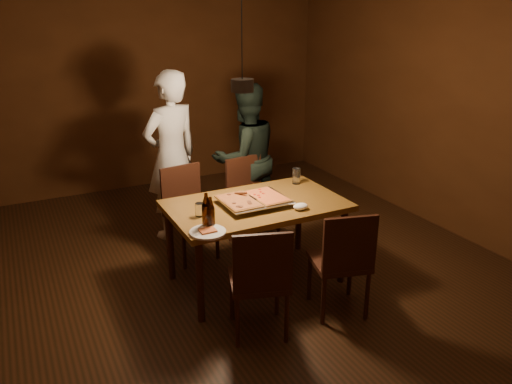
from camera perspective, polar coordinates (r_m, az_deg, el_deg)
name	(u,v)px	position (r m, az deg, el deg)	size (l,w,h in m)	color
room_shell	(243,129)	(4.07, -1.53, 7.20)	(6.00, 6.00, 6.00)	#361B0E
dining_table	(256,211)	(4.31, 0.00, -2.17)	(1.50, 0.90, 0.75)	brown
chair_far_left	(187,203)	(4.90, -7.94, -1.29)	(0.47, 0.47, 0.49)	#38190F
chair_far_right	(249,192)	(5.14, -0.78, -0.05)	(0.47, 0.47, 0.49)	#38190F
chair_near_left	(260,273)	(3.62, 0.48, -9.28)	(0.53, 0.53, 0.49)	#38190F
chair_near_right	(344,254)	(3.93, 9.98, -7.04)	(0.52, 0.52, 0.49)	#38190F
pizza_tray	(254,202)	(4.24, -0.21, -1.14)	(0.55, 0.45, 0.05)	silver
pizza_meat	(239,201)	(4.17, -1.99, -1.03)	(0.26, 0.42, 0.02)	maroon
pizza_cheese	(267,196)	(4.28, 1.27, -0.46)	(0.25, 0.40, 0.02)	gold
spatula	(253,198)	(4.23, -0.40, -0.64)	(0.09, 0.24, 0.04)	silver
beer_bottle_a	(207,210)	(3.79, -5.68, -2.09)	(0.07, 0.07, 0.27)	black
beer_bottle_b	(211,212)	(3.80, -5.20, -2.29)	(0.06, 0.06, 0.24)	black
water_glass_left	(200,210)	(4.02, -6.47, -2.03)	(0.07, 0.07, 0.11)	silver
water_glass_right	(296,176)	(4.74, 4.63, 1.83)	(0.07, 0.07, 0.15)	silver
plate_slice	(208,232)	(3.73, -5.54, -4.56)	(0.27, 0.27, 0.03)	white
napkin	(301,206)	(4.15, 5.13, -1.66)	(0.13, 0.10, 0.05)	white
diner_white	(172,156)	(5.24, -9.61, 4.04)	(0.64, 0.42, 1.76)	silver
diner_dark	(246,158)	(5.40, -1.18, 3.91)	(0.78, 0.61, 1.60)	black
pendant_lamp	(242,84)	(4.01, -1.58, 12.23)	(0.18, 0.18, 1.10)	black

